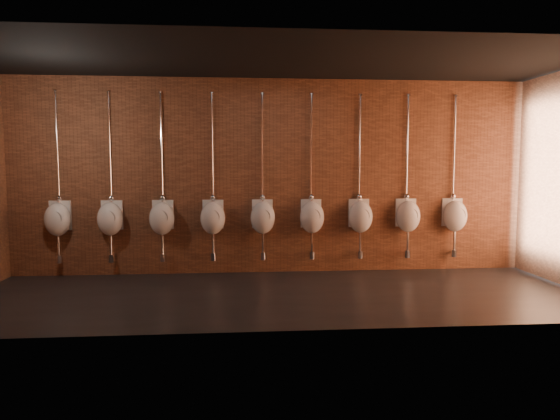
{
  "coord_description": "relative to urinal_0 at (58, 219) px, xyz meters",
  "views": [
    {
      "loc": [
        -0.57,
        -6.74,
        1.8
      ],
      "look_at": [
        0.06,
        0.9,
        1.1
      ],
      "focal_mm": 32.0,
      "sensor_mm": 36.0,
      "label": 1
    }
  ],
  "objects": [
    {
      "name": "ground",
      "position": [
        3.43,
        -1.36,
        -0.95
      ],
      "size": [
        8.5,
        8.5,
        0.0
      ],
      "primitive_type": "plane",
      "color": "black",
      "rests_on": "ground"
    },
    {
      "name": "room_shell",
      "position": [
        3.43,
        -1.36,
        1.06
      ],
      "size": [
        8.54,
        3.04,
        3.22
      ],
      "color": "black",
      "rests_on": "ground"
    },
    {
      "name": "urinal_0",
      "position": [
        0.0,
        0.0,
        0.0
      ],
      "size": [
        0.42,
        0.37,
        2.72
      ],
      "color": "white",
      "rests_on": "ground"
    },
    {
      "name": "urinal_1",
      "position": [
        0.81,
        0.0,
        0.0
      ],
      "size": [
        0.42,
        0.37,
        2.72
      ],
      "color": "white",
      "rests_on": "ground"
    },
    {
      "name": "urinal_2",
      "position": [
        1.62,
        0.0,
        0.0
      ],
      "size": [
        0.42,
        0.37,
        2.72
      ],
      "color": "white",
      "rests_on": "ground"
    },
    {
      "name": "urinal_3",
      "position": [
        2.44,
        0.0,
        0.0
      ],
      "size": [
        0.42,
        0.37,
        2.72
      ],
      "color": "white",
      "rests_on": "ground"
    },
    {
      "name": "urinal_4",
      "position": [
        3.25,
        0.0,
        0.0
      ],
      "size": [
        0.42,
        0.37,
        2.72
      ],
      "color": "white",
      "rests_on": "ground"
    },
    {
      "name": "urinal_5",
      "position": [
        4.06,
        0.0,
        0.0
      ],
      "size": [
        0.42,
        0.37,
        2.72
      ],
      "color": "white",
      "rests_on": "ground"
    },
    {
      "name": "urinal_6",
      "position": [
        4.87,
        0.0,
        0.0
      ],
      "size": [
        0.42,
        0.37,
        2.72
      ],
      "color": "white",
      "rests_on": "ground"
    },
    {
      "name": "urinal_7",
      "position": [
        5.69,
        0.0,
        0.0
      ],
      "size": [
        0.42,
        0.37,
        2.72
      ],
      "color": "white",
      "rests_on": "ground"
    },
    {
      "name": "urinal_8",
      "position": [
        6.5,
        0.0,
        0.0
      ],
      "size": [
        0.42,
        0.37,
        2.72
      ],
      "color": "white",
      "rests_on": "ground"
    }
  ]
}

